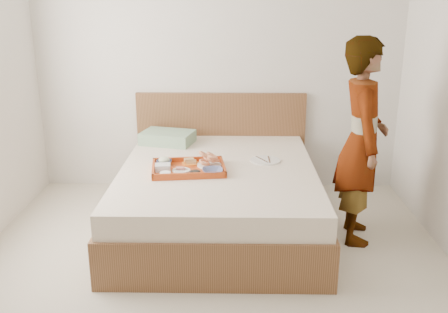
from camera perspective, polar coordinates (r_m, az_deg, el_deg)
ground at (r=3.42m, az=-1.64°, el=-15.12°), size 3.50×4.00×0.01m
wall_back at (r=4.91m, az=-0.68°, el=11.22°), size 3.50×0.01×2.60m
wall_front at (r=1.05m, az=-7.53°, el=-14.59°), size 3.50×0.01×2.60m
bed at (r=4.19m, az=-0.66°, el=-4.60°), size 1.65×2.00×0.53m
headboard at (r=5.04m, az=-0.34°, el=1.81°), size 1.65×0.06×0.95m
pillow at (r=4.76m, az=-6.34°, el=2.14°), size 0.53×0.42×0.11m
tray at (r=4.00m, az=-4.01°, el=-1.27°), size 0.61×0.48×0.05m
prawn_plate at (r=4.07m, az=-1.66°, el=-0.97°), size 0.22×0.22×0.01m
navy_bowl_big at (r=3.89m, az=-1.29°, el=-1.67°), size 0.18×0.18×0.04m
sauce_dish at (r=3.86m, az=-3.24°, el=-1.90°), size 0.09×0.09×0.03m
meat_plate at (r=3.96m, az=-4.80°, el=-1.56°), size 0.16×0.16×0.01m
bread_plate at (r=4.13m, az=-3.80°, el=-0.75°), size 0.15×0.15×0.01m
salad_bowl at (r=4.12m, az=-6.73°, el=-0.66°), size 0.14×0.14×0.04m
plastic_tub at (r=3.98m, az=-6.90°, el=-1.23°), size 0.13×0.11×0.05m
cheese_round at (r=3.87m, az=-6.60°, el=-1.97°), size 0.09×0.09×0.03m
dinner_plate at (r=4.25m, az=4.67°, el=-0.44°), size 0.29×0.29×0.01m
person at (r=3.99m, az=15.19°, el=1.60°), size 0.44×0.61×1.58m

